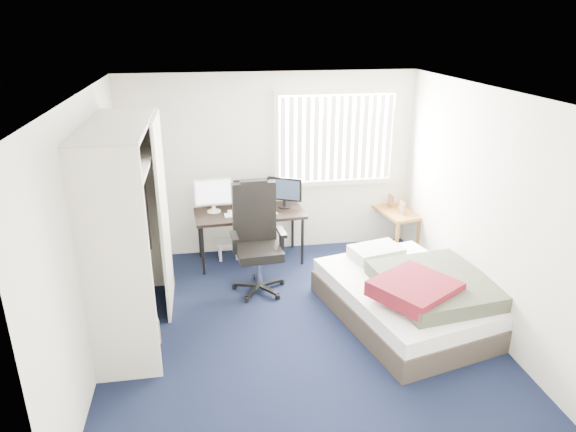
# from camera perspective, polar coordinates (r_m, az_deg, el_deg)

# --- Properties ---
(ground) EXTENTS (4.20, 4.20, 0.00)m
(ground) POSITION_cam_1_polar(r_m,az_deg,el_deg) (5.72, 1.09, -12.16)
(ground) COLOR black
(ground) RESTS_ON ground
(room_shell) EXTENTS (4.20, 4.20, 4.20)m
(room_shell) POSITION_cam_1_polar(r_m,az_deg,el_deg) (5.05, 1.21, 2.33)
(room_shell) COLOR silver
(room_shell) RESTS_ON ground
(window_assembly) EXTENTS (1.72, 0.09, 1.32)m
(window_assembly) POSITION_cam_1_polar(r_m,az_deg,el_deg) (7.14, 5.37, 8.57)
(window_assembly) COLOR white
(window_assembly) RESTS_ON ground
(closet) EXTENTS (0.64, 1.84, 2.22)m
(closet) POSITION_cam_1_polar(r_m,az_deg,el_deg) (5.33, -17.30, 0.58)
(closet) COLOR beige
(closet) RESTS_ON ground
(desk) EXTENTS (1.49, 0.77, 1.17)m
(desk) POSITION_cam_1_polar(r_m,az_deg,el_deg) (6.90, -4.31, 0.80)
(desk) COLOR black
(desk) RESTS_ON ground
(office_chair) EXTENTS (0.68, 0.68, 1.35)m
(office_chair) POSITION_cam_1_polar(r_m,az_deg,el_deg) (6.26, -3.43, -3.69)
(office_chair) COLOR black
(office_chair) RESTS_ON ground
(footstool) EXTENTS (0.32, 0.26, 0.26)m
(footstool) POSITION_cam_1_polar(r_m,az_deg,el_deg) (7.18, -6.69, -3.22)
(footstool) COLOR white
(footstool) RESTS_ON ground
(nightstand) EXTENTS (0.56, 0.91, 0.76)m
(nightstand) POSITION_cam_1_polar(r_m,az_deg,el_deg) (7.52, 11.76, 0.21)
(nightstand) COLOR brown
(nightstand) RESTS_ON ground
(bed) EXTENTS (1.88, 2.24, 0.65)m
(bed) POSITION_cam_1_polar(r_m,az_deg,el_deg) (5.88, 13.58, -8.62)
(bed) COLOR #383028
(bed) RESTS_ON ground
(pine_box) EXTENTS (0.41, 0.34, 0.27)m
(pine_box) POSITION_cam_1_polar(r_m,az_deg,el_deg) (5.63, -16.05, -12.05)
(pine_box) COLOR tan
(pine_box) RESTS_ON ground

